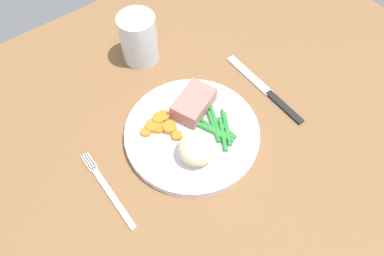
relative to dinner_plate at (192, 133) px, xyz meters
The scene contains 9 objects.
dining_table 4.26cm from the dinner_plate, 153.17° to the right, with size 120.00×90.00×2.00cm.
dinner_plate is the anchor object (origin of this frame).
meat_portion 5.50cm from the dinner_plate, 49.40° to the left, with size 8.03×5.24×3.09cm, color #B2756B.
mashed_potatoes 5.73cm from the dinner_plate, 116.57° to the right, with size 6.49×6.34×4.58cm, color beige.
carrot_slices 5.77cm from the dinner_plate, 133.78° to the left, with size 6.26×6.86×1.25cm.
green_beans 4.54cm from the dinner_plate, 30.42° to the right, with size 6.55×9.56×0.84cm.
fork 17.38cm from the dinner_plate, behind, with size 1.44×16.60×0.40cm.
knife 17.71cm from the dinner_plate, ahead, with size 1.70×20.50×0.64cm.
water_glass 22.43cm from the dinner_plate, 81.47° to the left, with size 7.39×7.39×10.14cm.
Camera 1 is at (-17.39, -25.97, 58.30)cm, focal length 34.37 mm.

